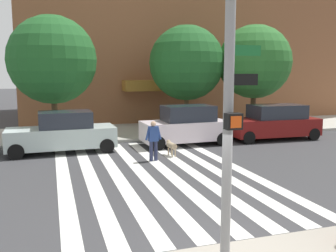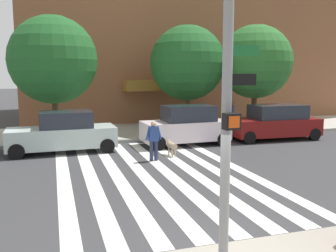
{
  "view_description": "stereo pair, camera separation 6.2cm",
  "coord_description": "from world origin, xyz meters",
  "px_view_note": "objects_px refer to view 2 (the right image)",
  "views": [
    {
      "loc": [
        -3.27,
        -6.4,
        3.56
      ],
      "look_at": [
        0.72,
        6.17,
        1.67
      ],
      "focal_mm": 39.48,
      "sensor_mm": 36.0,
      "label": 1
    },
    {
      "loc": [
        -3.21,
        -6.42,
        3.56
      ],
      "look_at": [
        0.72,
        6.17,
        1.67
      ],
      "focal_mm": 39.48,
      "sensor_mm": 36.0,
      "label": 2
    }
  ],
  "objects_px": {
    "pedestrian_bystander": "(231,114)",
    "traffic_light_pole": "(229,76)",
    "parked_car_fourth_in_line": "(275,122)",
    "dog_on_leash": "(172,146)",
    "parked_car_third_in_line": "(186,126)",
    "pedestrian_dog_walker": "(154,139)",
    "street_tree_middle": "(187,63)",
    "street_tree_nearest": "(53,60)",
    "street_tree_further": "(255,62)",
    "parked_car_behind_first": "(63,133)"
  },
  "relations": [
    {
      "from": "parked_car_fourth_in_line",
      "to": "dog_on_leash",
      "type": "bearing_deg",
      "value": -161.87
    },
    {
      "from": "pedestrian_bystander",
      "to": "traffic_light_pole",
      "type": "bearing_deg",
      "value": -117.32
    },
    {
      "from": "pedestrian_dog_walker",
      "to": "dog_on_leash",
      "type": "bearing_deg",
      "value": 35.03
    },
    {
      "from": "parked_car_third_in_line",
      "to": "street_tree_nearest",
      "type": "distance_m",
      "value": 7.54
    },
    {
      "from": "traffic_light_pole",
      "to": "dog_on_leash",
      "type": "bearing_deg",
      "value": 78.05
    },
    {
      "from": "street_tree_nearest",
      "to": "parked_car_behind_first",
      "type": "bearing_deg",
      "value": -84.15
    },
    {
      "from": "parked_car_fourth_in_line",
      "to": "street_tree_further",
      "type": "xyz_separation_m",
      "value": [
        0.12,
        2.45,
        3.3
      ]
    },
    {
      "from": "dog_on_leash",
      "to": "pedestrian_bystander",
      "type": "height_order",
      "value": "pedestrian_bystander"
    },
    {
      "from": "parked_car_third_in_line",
      "to": "pedestrian_dog_walker",
      "type": "distance_m",
      "value": 3.76
    },
    {
      "from": "street_tree_nearest",
      "to": "pedestrian_bystander",
      "type": "xyz_separation_m",
      "value": [
        10.35,
        0.49,
        -3.15
      ]
    },
    {
      "from": "parked_car_behind_first",
      "to": "pedestrian_dog_walker",
      "type": "relative_size",
      "value": 2.92
    },
    {
      "from": "street_tree_middle",
      "to": "street_tree_further",
      "type": "distance_m",
      "value": 4.03
    },
    {
      "from": "parked_car_behind_first",
      "to": "pedestrian_dog_walker",
      "type": "xyz_separation_m",
      "value": [
        3.48,
        -2.85,
        0.05
      ]
    },
    {
      "from": "traffic_light_pole",
      "to": "parked_car_behind_first",
      "type": "height_order",
      "value": "traffic_light_pole"
    },
    {
      "from": "pedestrian_bystander",
      "to": "parked_car_behind_first",
      "type": "bearing_deg",
      "value": -162.21
    },
    {
      "from": "parked_car_behind_first",
      "to": "street_tree_further",
      "type": "bearing_deg",
      "value": 12.35
    },
    {
      "from": "street_tree_nearest",
      "to": "street_tree_middle",
      "type": "distance_m",
      "value": 7.61
    },
    {
      "from": "traffic_light_pole",
      "to": "parked_car_behind_first",
      "type": "xyz_separation_m",
      "value": [
        -2.52,
        11.38,
        -2.64
      ]
    },
    {
      "from": "street_tree_middle",
      "to": "dog_on_leash",
      "type": "height_order",
      "value": "street_tree_middle"
    },
    {
      "from": "parked_car_third_in_line",
      "to": "pedestrian_dog_walker",
      "type": "xyz_separation_m",
      "value": [
        -2.46,
        -2.85,
        -0.02
      ]
    },
    {
      "from": "parked_car_fourth_in_line",
      "to": "street_tree_middle",
      "type": "xyz_separation_m",
      "value": [
        -3.75,
        3.56,
        3.23
      ]
    },
    {
      "from": "street_tree_middle",
      "to": "street_tree_further",
      "type": "relative_size",
      "value": 1.0
    },
    {
      "from": "traffic_light_pole",
      "to": "street_tree_nearest",
      "type": "distance_m",
      "value": 14.41
    },
    {
      "from": "traffic_light_pole",
      "to": "street_tree_middle",
      "type": "xyz_separation_m",
      "value": [
        4.77,
        14.94,
        0.63
      ]
    },
    {
      "from": "traffic_light_pole",
      "to": "pedestrian_dog_walker",
      "type": "relative_size",
      "value": 3.54
    },
    {
      "from": "parked_car_behind_first",
      "to": "pedestrian_dog_walker",
      "type": "distance_m",
      "value": 4.49
    },
    {
      "from": "traffic_light_pole",
      "to": "street_tree_middle",
      "type": "relative_size",
      "value": 0.93
    },
    {
      "from": "pedestrian_dog_walker",
      "to": "dog_on_leash",
      "type": "height_order",
      "value": "pedestrian_dog_walker"
    },
    {
      "from": "pedestrian_dog_walker",
      "to": "parked_car_behind_first",
      "type": "bearing_deg",
      "value": 140.65
    },
    {
      "from": "traffic_light_pole",
      "to": "pedestrian_dog_walker",
      "type": "bearing_deg",
      "value": 83.59
    },
    {
      "from": "street_tree_further",
      "to": "dog_on_leash",
      "type": "relative_size",
      "value": 6.12
    },
    {
      "from": "pedestrian_dog_walker",
      "to": "dog_on_leash",
      "type": "relative_size",
      "value": 1.61
    },
    {
      "from": "traffic_light_pole",
      "to": "parked_car_fourth_in_line",
      "type": "distance_m",
      "value": 14.45
    },
    {
      "from": "street_tree_middle",
      "to": "pedestrian_bystander",
      "type": "height_order",
      "value": "street_tree_middle"
    },
    {
      "from": "parked_car_third_in_line",
      "to": "pedestrian_bystander",
      "type": "distance_m",
      "value": 5.25
    },
    {
      "from": "street_tree_middle",
      "to": "street_tree_further",
      "type": "bearing_deg",
      "value": -16.01
    },
    {
      "from": "pedestrian_dog_walker",
      "to": "parked_car_third_in_line",
      "type": "bearing_deg",
      "value": 49.22
    },
    {
      "from": "street_tree_nearest",
      "to": "parked_car_fourth_in_line",
      "type": "bearing_deg",
      "value": -13.62
    },
    {
      "from": "parked_car_third_in_line",
      "to": "parked_car_behind_first",
      "type": "bearing_deg",
      "value": -180.0
    },
    {
      "from": "traffic_light_pole",
      "to": "pedestrian_bystander",
      "type": "height_order",
      "value": "traffic_light_pole"
    },
    {
      "from": "street_tree_further",
      "to": "traffic_light_pole",
      "type": "bearing_deg",
      "value": -122.0
    },
    {
      "from": "street_tree_middle",
      "to": "pedestrian_bystander",
      "type": "xyz_separation_m",
      "value": [
        2.78,
        -0.32,
        -3.08
      ]
    },
    {
      "from": "dog_on_leash",
      "to": "parked_car_fourth_in_line",
      "type": "bearing_deg",
      "value": 18.13
    },
    {
      "from": "pedestrian_bystander",
      "to": "pedestrian_dog_walker",
      "type": "bearing_deg",
      "value": -137.31
    },
    {
      "from": "dog_on_leash",
      "to": "street_tree_nearest",
      "type": "bearing_deg",
      "value": 134.19
    },
    {
      "from": "traffic_light_pole",
      "to": "parked_car_fourth_in_line",
      "type": "height_order",
      "value": "traffic_light_pole"
    },
    {
      "from": "parked_car_third_in_line",
      "to": "pedestrian_bystander",
      "type": "relative_size",
      "value": 2.65
    },
    {
      "from": "parked_car_behind_first",
      "to": "street_tree_middle",
      "type": "xyz_separation_m",
      "value": [
        7.28,
        3.55,
        3.28
      ]
    },
    {
      "from": "parked_car_behind_first",
      "to": "parked_car_fourth_in_line",
      "type": "relative_size",
      "value": 0.98
    },
    {
      "from": "pedestrian_dog_walker",
      "to": "street_tree_nearest",
      "type": "bearing_deg",
      "value": 123.91
    }
  ]
}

